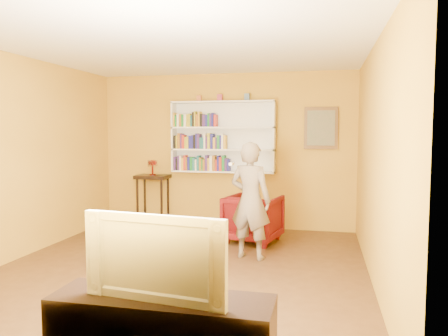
{
  "coord_description": "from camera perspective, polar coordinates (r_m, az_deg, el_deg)",
  "views": [
    {
      "loc": [
        1.69,
        -5.0,
        1.69
      ],
      "look_at": [
        0.38,
        0.75,
        1.2
      ],
      "focal_mm": 35.0,
      "sensor_mm": 36.0,
      "label": 1
    }
  ],
  "objects": [
    {
      "name": "tv_cabinet",
      "position": [
        3.27,
        -8.12,
        -20.83
      ],
      "size": [
        1.55,
        0.47,
        0.55
      ],
      "primitive_type": "cube",
      "color": "black",
      "rests_on": "ground"
    },
    {
      "name": "bookshelf",
      "position": [
        7.6,
        -0.04,
        4.05
      ],
      "size": [
        1.8,
        0.29,
        1.23
      ],
      "color": "white",
      "rests_on": "room_shell"
    },
    {
      "name": "framed_painting",
      "position": [
        7.46,
        12.55,
        5.12
      ],
      "size": [
        0.55,
        0.05,
        0.7
      ],
      "color": "brown",
      "rests_on": "room_shell"
    },
    {
      "name": "console_table",
      "position": [
        7.88,
        -9.29,
        -2.06
      ],
      "size": [
        0.56,
        0.43,
        0.92
      ],
      "color": "black",
      "rests_on": "ground"
    },
    {
      "name": "ruby_lustre",
      "position": [
        7.85,
        -9.32,
        0.49
      ],
      "size": [
        0.17,
        0.17,
        0.27
      ],
      "color": "maroon",
      "rests_on": "console_table"
    },
    {
      "name": "person",
      "position": [
        5.82,
        3.46,
        -4.25
      ],
      "size": [
        0.65,
        0.51,
        1.56
      ],
      "primitive_type": "imported",
      "rotation": [
        0.0,
        0.0,
        2.88
      ],
      "color": "#726353",
      "rests_on": "ground"
    },
    {
      "name": "room_shell",
      "position": [
        5.32,
        -5.81,
        -2.53
      ],
      "size": [
        5.3,
        5.8,
        2.88
      ],
      "color": "#462D16",
      "rests_on": "ground"
    },
    {
      "name": "television",
      "position": [
        3.07,
        -8.25,
        -11.13
      ],
      "size": [
        1.04,
        0.26,
        0.59
      ],
      "primitive_type": "imported",
      "rotation": [
        0.0,
        0.0,
        -0.12
      ],
      "color": "black",
      "rests_on": "tv_cabinet"
    },
    {
      "name": "ornament_left",
      "position": [
        7.67,
        -3.27,
        9.06
      ],
      "size": [
        0.07,
        0.07,
        0.1
      ],
      "primitive_type": "cube",
      "color": "#CC6B3A",
      "rests_on": "bookshelf"
    },
    {
      "name": "books_row_lower",
      "position": [
        7.61,
        -2.89,
        0.57
      ],
      "size": [
        0.99,
        0.19,
        0.27
      ],
      "color": "#462570",
      "rests_on": "bookshelf"
    },
    {
      "name": "books_row_middle",
      "position": [
        7.6,
        -3.12,
        3.43
      ],
      "size": [
        0.93,
        0.18,
        0.27
      ],
      "color": "black",
      "rests_on": "bookshelf"
    },
    {
      "name": "books_row_upper",
      "position": [
        7.62,
        -3.7,
        6.22
      ],
      "size": [
        0.76,
        0.18,
        0.27
      ],
      "color": "gold",
      "rests_on": "bookshelf"
    },
    {
      "name": "armchair",
      "position": [
        6.76,
        3.84,
        -6.57
      ],
      "size": [
        0.92,
        0.94,
        0.72
      ],
      "primitive_type": "imported",
      "rotation": [
        0.0,
        0.0,
        2.92
      ],
      "color": "#4A050B",
      "rests_on": "ground"
    },
    {
      "name": "game_remote",
      "position": [
        5.48,
        0.99,
        0.55
      ],
      "size": [
        0.04,
        0.15,
        0.04
      ],
      "primitive_type": "cube",
      "color": "white",
      "rests_on": "person"
    },
    {
      "name": "ornament_right",
      "position": [
        7.48,
        3.04,
        9.23
      ],
      "size": [
        0.09,
        0.09,
        0.12
      ],
      "primitive_type": "cube",
      "color": "slate",
      "rests_on": "bookshelf"
    },
    {
      "name": "ornament_centre",
      "position": [
        7.58,
        -0.55,
        9.17
      ],
      "size": [
        0.08,
        0.08,
        0.11
      ],
      "primitive_type": "cube",
      "color": "#AC3958",
      "rests_on": "bookshelf"
    }
  ]
}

